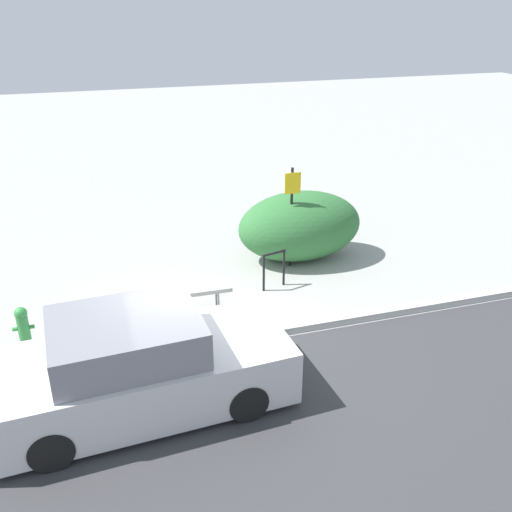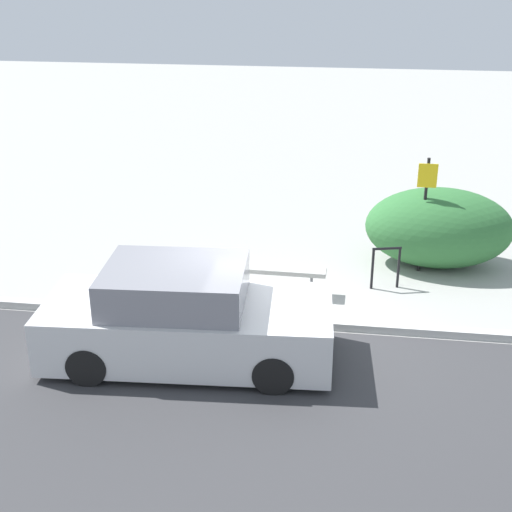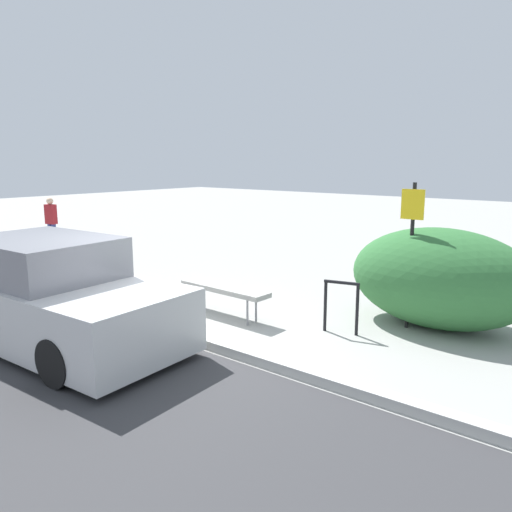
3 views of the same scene
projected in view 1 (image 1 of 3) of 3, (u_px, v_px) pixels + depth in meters
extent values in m
plane|color=#9E9E99|center=(206.00, 346.00, 10.06)|extent=(60.00, 60.00, 0.00)
cube|color=#B7B7B2|center=(206.00, 343.00, 10.03)|extent=(60.00, 0.20, 0.13)
cylinder|color=gray|center=(155.00, 310.00, 10.73)|extent=(0.04, 0.04, 0.45)
cylinder|color=gray|center=(219.00, 302.00, 11.03)|extent=(0.04, 0.04, 0.45)
cylinder|color=gray|center=(154.00, 305.00, 10.91)|extent=(0.04, 0.04, 0.45)
cylinder|color=gray|center=(216.00, 297.00, 11.22)|extent=(0.04, 0.04, 0.45)
cube|color=#999993|center=(186.00, 291.00, 10.86)|extent=(1.76, 0.43, 0.08)
cylinder|color=black|center=(264.00, 273.00, 11.75)|extent=(0.05, 0.05, 0.80)
cylinder|color=black|center=(284.00, 268.00, 11.98)|extent=(0.05, 0.05, 0.80)
cylinder|color=black|center=(274.00, 253.00, 11.70)|extent=(0.55, 0.19, 0.05)
cylinder|color=black|center=(291.00, 219.00, 12.51)|extent=(0.06, 0.06, 2.30)
cube|color=yellow|center=(293.00, 183.00, 12.13)|extent=(0.36, 0.02, 0.46)
cylinder|color=#338C3F|center=(24.00, 331.00, 9.94)|extent=(0.20, 0.20, 0.60)
sphere|color=#338C3F|center=(21.00, 313.00, 9.79)|extent=(0.22, 0.22, 0.22)
cylinder|color=#338C3F|center=(15.00, 329.00, 9.88)|extent=(0.08, 0.07, 0.07)
cylinder|color=#338C3F|center=(32.00, 327.00, 9.96)|extent=(0.08, 0.07, 0.07)
ellipsoid|color=#337038|center=(300.00, 226.00, 13.06)|extent=(2.89, 1.76, 1.60)
cylinder|color=black|center=(215.00, 342.00, 9.62)|extent=(0.61, 0.22, 0.60)
cylinder|color=black|center=(248.00, 402.00, 8.22)|extent=(0.61, 0.22, 0.60)
cylinder|color=black|center=(46.00, 377.00, 8.76)|extent=(0.61, 0.22, 0.60)
cylinder|color=black|center=(51.00, 450.00, 7.36)|extent=(0.61, 0.22, 0.60)
cube|color=silver|center=(142.00, 376.00, 8.39)|extent=(4.46, 2.05, 0.85)
cube|color=gray|center=(126.00, 338.00, 8.03)|extent=(2.19, 1.74, 0.60)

